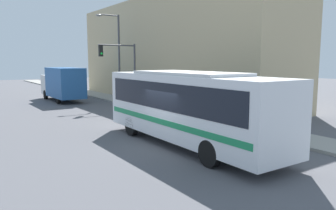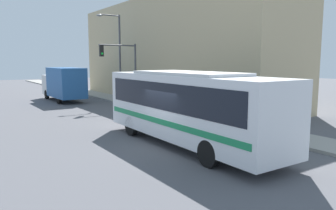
# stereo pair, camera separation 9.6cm
# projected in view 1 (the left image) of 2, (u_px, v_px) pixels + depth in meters

# --- Properties ---
(ground_plane) EXTENTS (120.00, 120.00, 0.00)m
(ground_plane) POSITION_uv_depth(u_px,v_px,m) (171.00, 147.00, 14.45)
(ground_plane) COLOR #515156
(sidewalk) EXTENTS (2.41, 70.00, 0.14)m
(sidewalk) POSITION_uv_depth(u_px,v_px,m) (106.00, 97.00, 33.97)
(sidewalk) COLOR gray
(sidewalk) RESTS_ON ground_plane
(building_facade) EXTENTS (6.00, 26.78, 9.45)m
(building_facade) POSITION_uv_depth(u_px,v_px,m) (170.00, 51.00, 31.13)
(building_facade) COLOR tan
(building_facade) RESTS_ON ground_plane
(city_bus) EXTENTS (2.75, 10.32, 3.30)m
(city_bus) POSITION_uv_depth(u_px,v_px,m) (188.00, 104.00, 14.44)
(city_bus) COLOR silver
(city_bus) RESTS_ON ground_plane
(delivery_truck) EXTENTS (2.26, 7.19, 3.14)m
(delivery_truck) POSITION_uv_depth(u_px,v_px,m) (63.00, 83.00, 30.74)
(delivery_truck) COLOR #265999
(delivery_truck) RESTS_ON ground_plane
(fire_hydrant) EXTENTS (0.23, 0.31, 0.79)m
(fire_hydrant) POSITION_uv_depth(u_px,v_px,m) (199.00, 113.00, 20.64)
(fire_hydrant) COLOR gold
(fire_hydrant) RESTS_ON sidewalk
(traffic_light_pole) EXTENTS (3.28, 0.35, 5.02)m
(traffic_light_pole) POSITION_uv_depth(u_px,v_px,m) (122.00, 63.00, 26.72)
(traffic_light_pole) COLOR #47474C
(traffic_light_pole) RESTS_ON sidewalk
(parking_meter) EXTENTS (0.14, 0.14, 1.32)m
(parking_meter) POSITION_uv_depth(u_px,v_px,m) (156.00, 97.00, 24.71)
(parking_meter) COLOR #47474C
(parking_meter) RESTS_ON sidewalk
(street_lamp) EXTENTS (2.26, 0.28, 7.73)m
(street_lamp) POSITION_uv_depth(u_px,v_px,m) (116.00, 51.00, 29.67)
(street_lamp) COLOR #47474C
(street_lamp) RESTS_ON sidewalk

